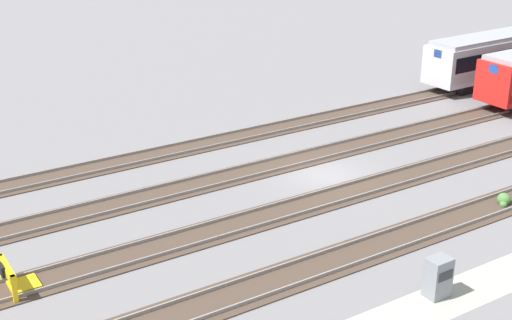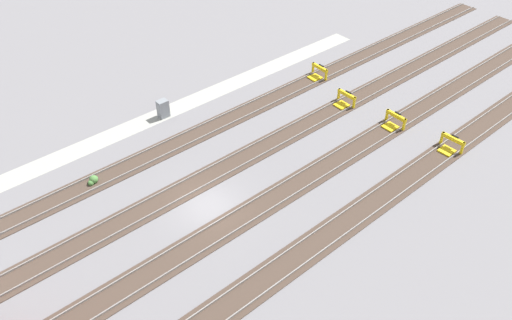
% 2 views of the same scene
% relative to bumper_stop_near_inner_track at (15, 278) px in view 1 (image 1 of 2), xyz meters
% --- Properties ---
extents(ground_plane, '(400.00, 400.00, 0.00)m').
position_rel_bumper_stop_near_inner_track_xyz_m(ground_plane, '(16.76, 2.44, -0.51)').
color(ground_plane, slate).
extents(service_walkway, '(54.00, 2.00, 0.01)m').
position_rel_bumper_stop_near_inner_track_xyz_m(service_walkway, '(16.76, -9.27, -0.51)').
color(service_walkway, '#9E9E93').
rests_on(service_walkway, ground).
extents(rail_track_nearest, '(90.00, 2.23, 0.21)m').
position_rel_bumper_stop_near_inner_track_xyz_m(rail_track_nearest, '(16.76, -4.88, -0.47)').
color(rail_track_nearest, '#47382D').
rests_on(rail_track_nearest, ground).
extents(rail_track_near_inner, '(90.00, 2.24, 0.21)m').
position_rel_bumper_stop_near_inner_track_xyz_m(rail_track_near_inner, '(16.76, 0.00, -0.47)').
color(rail_track_near_inner, '#47382D').
rests_on(rail_track_near_inner, ground).
extents(rail_track_middle, '(90.00, 2.24, 0.21)m').
position_rel_bumper_stop_near_inner_track_xyz_m(rail_track_middle, '(16.76, 4.88, -0.47)').
color(rail_track_middle, '#47382D').
rests_on(rail_track_middle, ground).
extents(rail_track_far_inner, '(90.00, 2.23, 0.21)m').
position_rel_bumper_stop_near_inner_track_xyz_m(rail_track_far_inner, '(16.76, 9.76, -0.47)').
color(rail_track_far_inner, '#47382D').
rests_on(rail_track_far_inner, ground).
extents(bumper_stop_near_inner_track, '(1.34, 2.00, 1.22)m').
position_rel_bumper_stop_near_inner_track_xyz_m(bumper_stop_near_inner_track, '(0.00, 0.00, 0.00)').
color(bumper_stop_near_inner_track, gold).
rests_on(bumper_stop_near_inner_track, ground).
extents(electrical_cabinet, '(0.90, 0.73, 1.60)m').
position_rel_bumper_stop_near_inner_track_xyz_m(electrical_cabinet, '(13.20, -8.88, 0.29)').
color(electrical_cabinet, gray).
rests_on(electrical_cabinet, ground).
extents(weed_clump, '(0.92, 0.70, 0.64)m').
position_rel_bumper_stop_near_inner_track_xyz_m(weed_clump, '(21.72, -4.95, -0.27)').
color(weed_clump, '#4C7F3D').
rests_on(weed_clump, ground).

